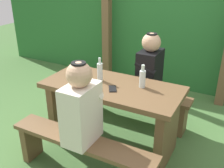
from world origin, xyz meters
name	(u,v)px	position (x,y,z in m)	size (l,w,h in m)	color
ground_plane	(112,144)	(0.00, 0.00, 0.00)	(12.00, 12.00, 0.00)	#477039
hedge_backdrop	(174,23)	(0.00, 2.10, 0.96)	(6.40, 0.71, 1.91)	#28692E
pergola_post_left	(107,22)	(-0.91, 1.54, 0.99)	(0.12, 0.12, 1.97)	brown
picnic_table	(112,105)	(0.00, 0.00, 0.49)	(1.40, 0.64, 0.72)	brown
bench_near	(82,150)	(0.00, -0.57, 0.31)	(1.40, 0.24, 0.42)	brown
bench_far	(134,98)	(0.00, 0.57, 0.31)	(1.40, 0.24, 0.42)	brown
person_white_shirt	(81,106)	(0.01, -0.56, 0.76)	(0.25, 0.35, 0.72)	silver
person_black_coat	(150,67)	(0.18, 0.56, 0.76)	(0.25, 0.35, 0.72)	black
drinking_glass	(87,82)	(-0.22, -0.13, 0.76)	(0.07, 0.07, 0.08)	silver
bottle_left	(142,78)	(0.28, 0.09, 0.81)	(0.06, 0.06, 0.23)	silver
bottle_right	(100,71)	(-0.16, 0.04, 0.82)	(0.06, 0.06, 0.25)	silver
cell_phone	(113,89)	(0.05, -0.08, 0.72)	(0.07, 0.14, 0.01)	black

